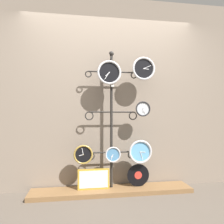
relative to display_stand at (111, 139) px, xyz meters
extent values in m
plane|color=brown|center=(0.00, -0.41, -0.74)|extent=(12.00, 12.00, 0.00)
cube|color=gray|center=(0.00, 0.16, 0.66)|extent=(4.40, 0.04, 2.80)
cube|color=brown|center=(0.00, -0.06, -0.71)|extent=(2.20, 0.36, 0.06)
cylinder|color=#282623|center=(0.00, 0.00, -0.73)|extent=(0.33, 0.33, 0.02)
cylinder|color=#282623|center=(0.00, 0.00, 0.22)|extent=(0.04, 0.04, 1.87)
sphere|color=#282623|center=(0.00, 0.00, 1.19)|extent=(0.07, 0.07, 0.07)
cylinder|color=#282623|center=(-0.16, 0.00, 0.93)|extent=(0.32, 0.02, 0.02)
torus|color=#282623|center=(-0.32, 0.00, 0.89)|extent=(0.09, 0.02, 0.09)
cylinder|color=#282623|center=(0.16, 0.00, 0.93)|extent=(0.32, 0.02, 0.02)
torus|color=#282623|center=(0.32, 0.00, 0.89)|extent=(0.09, 0.02, 0.09)
cylinder|color=#282623|center=(-0.15, 0.00, 0.37)|extent=(0.31, 0.02, 0.02)
torus|color=#282623|center=(-0.31, 0.00, 0.32)|extent=(0.12, 0.02, 0.12)
cylinder|color=#282623|center=(0.15, 0.00, 0.37)|extent=(0.31, 0.02, 0.02)
torus|color=#282623|center=(0.31, 0.00, 0.32)|extent=(0.12, 0.02, 0.12)
cylinder|color=#282623|center=(-0.14, 0.00, -0.19)|extent=(0.29, 0.02, 0.02)
torus|color=#282623|center=(-0.29, 0.00, -0.24)|extent=(0.11, 0.02, 0.11)
cylinder|color=#282623|center=(0.14, 0.00, -0.19)|extent=(0.29, 0.02, 0.02)
torus|color=#282623|center=(0.29, 0.00, -0.24)|extent=(0.11, 0.02, 0.11)
cylinder|color=black|center=(-0.05, -0.09, 0.91)|extent=(0.30, 0.02, 0.30)
torus|color=silver|center=(-0.05, -0.11, 0.91)|extent=(0.33, 0.03, 0.33)
cylinder|color=silver|center=(-0.05, -0.11, 0.91)|extent=(0.02, 0.01, 0.02)
cube|color=silver|center=(-0.07, -0.11, 0.88)|extent=(0.06, 0.00, 0.06)
cube|color=silver|center=(-0.08, -0.11, 0.86)|extent=(0.07, 0.00, 0.10)
cylinder|color=black|center=(0.44, -0.08, 0.97)|extent=(0.30, 0.02, 0.30)
torus|color=silver|center=(0.44, -0.10, 0.97)|extent=(0.33, 0.03, 0.33)
cylinder|color=silver|center=(0.44, -0.10, 0.97)|extent=(0.02, 0.01, 0.02)
cube|color=silver|center=(0.47, -0.10, 0.97)|extent=(0.07, 0.00, 0.02)
cube|color=silver|center=(0.49, -0.10, 1.00)|extent=(0.11, 0.00, 0.05)
cylinder|color=silver|center=(0.43, -0.08, 0.41)|extent=(0.19, 0.02, 0.19)
torus|color=#262628|center=(0.43, -0.10, 0.41)|extent=(0.21, 0.02, 0.21)
cylinder|color=#262628|center=(0.43, -0.10, 0.41)|extent=(0.01, 0.01, 0.01)
cube|color=silver|center=(0.43, -0.10, 0.39)|extent=(0.01, 0.00, 0.05)
cube|color=silver|center=(0.45, -0.10, 0.38)|extent=(0.04, 0.00, 0.07)
cylinder|color=black|center=(-0.39, -0.08, -0.20)|extent=(0.23, 0.02, 0.23)
torus|color=#A58438|center=(-0.39, -0.09, -0.20)|extent=(0.26, 0.02, 0.26)
cylinder|color=#A58438|center=(-0.39, -0.09, -0.20)|extent=(0.01, 0.01, 0.01)
cube|color=silver|center=(-0.42, -0.09, -0.20)|extent=(0.06, 0.00, 0.02)
cube|color=silver|center=(-0.40, -0.09, -0.15)|extent=(0.02, 0.00, 0.09)
cylinder|color=#4C84B2|center=(0.01, -0.09, -0.21)|extent=(0.19, 0.02, 0.19)
torus|color=silver|center=(0.01, -0.11, -0.21)|extent=(0.21, 0.02, 0.21)
cylinder|color=silver|center=(0.01, -0.11, -0.21)|extent=(0.01, 0.01, 0.01)
cube|color=silver|center=(-0.01, -0.11, -0.22)|extent=(0.03, 0.00, 0.04)
cube|color=silver|center=(-0.01, -0.11, -0.24)|extent=(0.03, 0.00, 0.07)
cylinder|color=#60A8DB|center=(0.39, -0.09, -0.18)|extent=(0.30, 0.02, 0.30)
torus|color=silver|center=(0.39, -0.11, -0.18)|extent=(0.33, 0.03, 0.33)
cylinder|color=silver|center=(0.39, -0.11, -0.18)|extent=(0.02, 0.01, 0.02)
cube|color=silver|center=(0.42, -0.11, -0.18)|extent=(0.07, 0.00, 0.01)
cube|color=silver|center=(0.40, -0.11, -0.23)|extent=(0.04, 0.00, 0.11)
cylinder|color=black|center=(0.38, -0.03, -0.52)|extent=(0.32, 0.01, 0.32)
cylinder|color=red|center=(0.38, -0.04, -0.52)|extent=(0.11, 0.00, 0.11)
cube|color=gold|center=(-0.25, -0.06, -0.54)|extent=(0.43, 0.02, 0.28)
cube|color=white|center=(-0.25, -0.07, -0.54)|extent=(0.38, 0.00, 0.23)
cube|color=white|center=(0.00, -0.10, 0.73)|extent=(0.04, 0.00, 0.03)
camera|label=1|loc=(-0.47, -3.01, 0.35)|focal=35.00mm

